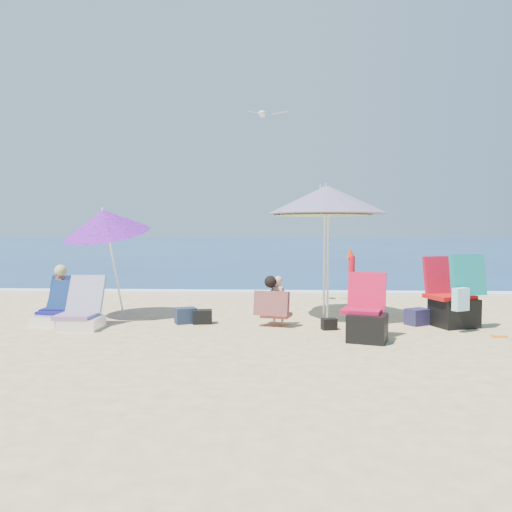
{
  "coord_description": "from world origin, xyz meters",
  "views": [
    {
      "loc": [
        0.1,
        -7.16,
        1.53
      ],
      "look_at": [
        -0.3,
        1.0,
        1.1
      ],
      "focal_mm": 35.9,
      "sensor_mm": 36.0,
      "label": 1
    }
  ],
  "objects_px": {
    "camp_chair_left": "(367,321)",
    "umbrella_turquoise": "(327,199)",
    "person_left": "(61,294)",
    "camp_chair_right": "(455,301)",
    "chair_navy": "(55,312)",
    "furled_umbrella": "(351,286)",
    "umbrella_striped": "(322,202)",
    "person_center": "(275,301)",
    "seagull": "(263,114)",
    "umbrella_blue": "(105,222)",
    "chair_rainbow": "(82,315)"
  },
  "relations": [
    {
      "from": "camp_chair_left",
      "to": "umbrella_turquoise",
      "type": "bearing_deg",
      "value": 104.33
    },
    {
      "from": "person_left",
      "to": "camp_chair_right",
      "type": "bearing_deg",
      "value": -3.36
    },
    {
      "from": "umbrella_turquoise",
      "to": "camp_chair_right",
      "type": "xyz_separation_m",
      "value": [
        1.94,
        -0.54,
        -1.61
      ]
    },
    {
      "from": "chair_navy",
      "to": "furled_umbrella",
      "type": "bearing_deg",
      "value": -5.75
    },
    {
      "from": "umbrella_striped",
      "to": "chair_navy",
      "type": "relative_size",
      "value": 2.94
    },
    {
      "from": "chair_navy",
      "to": "person_center",
      "type": "bearing_deg",
      "value": -0.66
    },
    {
      "from": "umbrella_striped",
      "to": "camp_chair_left",
      "type": "xyz_separation_m",
      "value": [
        0.45,
        -1.99,
        -1.73
      ]
    },
    {
      "from": "camp_chair_right",
      "to": "person_left",
      "type": "distance_m",
      "value": 6.44
    },
    {
      "from": "person_left",
      "to": "umbrella_turquoise",
      "type": "bearing_deg",
      "value": 2.09
    },
    {
      "from": "person_center",
      "to": "camp_chair_right",
      "type": "bearing_deg",
      "value": 0.87
    },
    {
      "from": "camp_chair_right",
      "to": "person_left",
      "type": "height_order",
      "value": "camp_chair_right"
    },
    {
      "from": "umbrella_turquoise",
      "to": "seagull",
      "type": "relative_size",
      "value": 2.99
    },
    {
      "from": "seagull",
      "to": "umbrella_striped",
      "type": "bearing_deg",
      "value": -41.38
    },
    {
      "from": "camp_chair_right",
      "to": "furled_umbrella",
      "type": "bearing_deg",
      "value": -164.1
    },
    {
      "from": "chair_navy",
      "to": "camp_chair_right",
      "type": "height_order",
      "value": "camp_chair_right"
    },
    {
      "from": "camp_chair_left",
      "to": "person_left",
      "type": "relative_size",
      "value": 0.99
    },
    {
      "from": "umbrella_striped",
      "to": "chair_navy",
      "type": "xyz_separation_m",
      "value": [
        -4.39,
        -0.94,
        -1.83
      ]
    },
    {
      "from": "person_center",
      "to": "chair_navy",
      "type": "bearing_deg",
      "value": 179.34
    },
    {
      "from": "seagull",
      "to": "chair_navy",
      "type": "bearing_deg",
      "value": -150.3
    },
    {
      "from": "camp_chair_left",
      "to": "seagull",
      "type": "bearing_deg",
      "value": 117.49
    },
    {
      "from": "seagull",
      "to": "camp_chair_right",
      "type": "bearing_deg",
      "value": -31.62
    },
    {
      "from": "umbrella_striped",
      "to": "camp_chair_right",
      "type": "relative_size",
      "value": 2.0
    },
    {
      "from": "furled_umbrella",
      "to": "umbrella_turquoise",
      "type": "bearing_deg",
      "value": 105.04
    },
    {
      "from": "umbrella_turquoise",
      "to": "umbrella_blue",
      "type": "distance_m",
      "value": 3.77
    },
    {
      "from": "umbrella_blue",
      "to": "furled_umbrella",
      "type": "bearing_deg",
      "value": -13.34
    },
    {
      "from": "camp_chair_left",
      "to": "person_left",
      "type": "height_order",
      "value": "person_left"
    },
    {
      "from": "umbrella_turquoise",
      "to": "umbrella_blue",
      "type": "xyz_separation_m",
      "value": [
        -3.75,
        -0.06,
        -0.38
      ]
    },
    {
      "from": "umbrella_striped",
      "to": "camp_chair_right",
      "type": "distance_m",
      "value": 2.72
    },
    {
      "from": "umbrella_blue",
      "to": "chair_rainbow",
      "type": "height_order",
      "value": "umbrella_blue"
    },
    {
      "from": "chair_navy",
      "to": "person_left",
      "type": "bearing_deg",
      "value": 96.99
    },
    {
      "from": "furled_umbrella",
      "to": "seagull",
      "type": "distance_m",
      "value": 4.11
    },
    {
      "from": "umbrella_turquoise",
      "to": "umbrella_striped",
      "type": "relative_size",
      "value": 1.0
    },
    {
      "from": "chair_rainbow",
      "to": "camp_chair_left",
      "type": "distance_m",
      "value": 4.29
    },
    {
      "from": "camp_chair_right",
      "to": "person_left",
      "type": "relative_size",
      "value": 1.24
    },
    {
      "from": "person_center",
      "to": "furled_umbrella",
      "type": "bearing_deg",
      "value": -20.99
    },
    {
      "from": "umbrella_turquoise",
      "to": "seagull",
      "type": "bearing_deg",
      "value": 129.83
    },
    {
      "from": "umbrella_blue",
      "to": "person_center",
      "type": "height_order",
      "value": "umbrella_blue"
    },
    {
      "from": "camp_chair_left",
      "to": "person_left",
      "type": "xyz_separation_m",
      "value": [
        -4.89,
        1.43,
        0.15
      ]
    },
    {
      "from": "umbrella_blue",
      "to": "furled_umbrella",
      "type": "height_order",
      "value": "umbrella_blue"
    },
    {
      "from": "furled_umbrella",
      "to": "person_center",
      "type": "xyz_separation_m",
      "value": [
        -1.13,
        0.43,
        -0.3
      ]
    },
    {
      "from": "chair_rainbow",
      "to": "person_center",
      "type": "xyz_separation_m",
      "value": [
        2.98,
        0.35,
        0.18
      ]
    },
    {
      "from": "chair_navy",
      "to": "chair_rainbow",
      "type": "distance_m",
      "value": 0.72
    },
    {
      "from": "umbrella_blue",
      "to": "seagull",
      "type": "bearing_deg",
      "value": 28.28
    },
    {
      "from": "umbrella_turquoise",
      "to": "furled_umbrella",
      "type": "distance_m",
      "value": 1.7
    },
    {
      "from": "umbrella_blue",
      "to": "camp_chair_left",
      "type": "height_order",
      "value": "umbrella_blue"
    },
    {
      "from": "umbrella_striped",
      "to": "camp_chair_right",
      "type": "bearing_deg",
      "value": -25.24
    },
    {
      "from": "furled_umbrella",
      "to": "chair_navy",
      "type": "relative_size",
      "value": 1.6
    },
    {
      "from": "chair_navy",
      "to": "person_left",
      "type": "relative_size",
      "value": 0.84
    },
    {
      "from": "person_center",
      "to": "camp_chair_left",
      "type": "bearing_deg",
      "value": -38.73
    },
    {
      "from": "umbrella_blue",
      "to": "person_center",
      "type": "distance_m",
      "value": 3.2
    }
  ]
}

